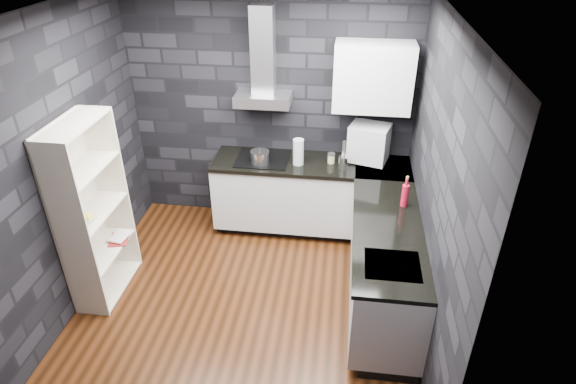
% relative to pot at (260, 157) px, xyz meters
% --- Properties ---
extents(ground, '(3.20, 3.20, 0.00)m').
position_rel_pot_xyz_m(ground, '(0.06, -1.20, -0.97)').
color(ground, '#3E1E0C').
extents(ceiling, '(3.20, 3.20, 0.00)m').
position_rel_pot_xyz_m(ceiling, '(0.06, -1.20, 1.73)').
color(ceiling, white).
extents(wall_back, '(3.20, 0.05, 2.70)m').
position_rel_pot_xyz_m(wall_back, '(0.06, 0.42, 0.38)').
color(wall_back, black).
rests_on(wall_back, ground).
extents(wall_front, '(3.20, 0.05, 2.70)m').
position_rel_pot_xyz_m(wall_front, '(0.06, -2.83, 0.38)').
color(wall_front, black).
rests_on(wall_front, ground).
extents(wall_left, '(0.05, 3.20, 2.70)m').
position_rel_pot_xyz_m(wall_left, '(-1.56, -1.20, 0.38)').
color(wall_left, black).
rests_on(wall_left, ground).
extents(wall_right, '(0.05, 3.20, 2.70)m').
position_rel_pot_xyz_m(wall_right, '(1.69, -1.20, 0.38)').
color(wall_right, black).
rests_on(wall_right, ground).
extents(toekick_back, '(2.18, 0.50, 0.10)m').
position_rel_pot_xyz_m(toekick_back, '(0.56, 0.14, -0.92)').
color(toekick_back, black).
rests_on(toekick_back, ground).
extents(toekick_right, '(0.50, 1.78, 0.10)m').
position_rel_pot_xyz_m(toekick_right, '(1.40, -1.10, -0.92)').
color(toekick_right, black).
rests_on(toekick_right, ground).
extents(counter_back_cab, '(2.20, 0.60, 0.76)m').
position_rel_pot_xyz_m(counter_back_cab, '(0.56, 0.10, -0.49)').
color(counter_back_cab, silver).
rests_on(counter_back_cab, ground).
extents(counter_right_cab, '(0.60, 1.80, 0.76)m').
position_rel_pot_xyz_m(counter_right_cab, '(1.36, -1.10, -0.49)').
color(counter_right_cab, silver).
rests_on(counter_right_cab, ground).
extents(counter_back_top, '(2.20, 0.62, 0.04)m').
position_rel_pot_xyz_m(counter_back_top, '(0.56, 0.09, -0.09)').
color(counter_back_top, black).
rests_on(counter_back_top, counter_back_cab).
extents(counter_right_top, '(0.62, 1.80, 0.04)m').
position_rel_pot_xyz_m(counter_right_top, '(1.35, -1.10, -0.09)').
color(counter_right_top, black).
rests_on(counter_right_top, counter_right_cab).
extents(counter_corner_top, '(0.62, 0.62, 0.04)m').
position_rel_pot_xyz_m(counter_corner_top, '(1.36, 0.10, -0.09)').
color(counter_corner_top, black).
rests_on(counter_corner_top, counter_right_cab).
extents(hood_body, '(0.60, 0.34, 0.12)m').
position_rel_pot_xyz_m(hood_body, '(0.01, 0.23, 0.59)').
color(hood_body, '#B8B7BC').
rests_on(hood_body, wall_back).
extents(hood_chimney, '(0.24, 0.20, 0.90)m').
position_rel_pot_xyz_m(hood_chimney, '(0.01, 0.30, 1.10)').
color(hood_chimney, '#B8B7BC').
rests_on(hood_chimney, hood_body).
extents(upper_cabinet, '(0.80, 0.35, 0.70)m').
position_rel_pot_xyz_m(upper_cabinet, '(1.16, 0.22, 0.88)').
color(upper_cabinet, silver).
rests_on(upper_cabinet, wall_back).
extents(cooktop, '(0.58, 0.50, 0.01)m').
position_rel_pot_xyz_m(cooktop, '(0.01, 0.10, -0.07)').
color(cooktop, black).
rests_on(cooktop, counter_back_top).
extents(sink_rim, '(0.44, 0.40, 0.01)m').
position_rel_pot_xyz_m(sink_rim, '(1.36, -1.60, -0.08)').
color(sink_rim, '#B8B7BC').
rests_on(sink_rim, counter_right_top).
extents(pot, '(0.25, 0.25, 0.12)m').
position_rel_pot_xyz_m(pot, '(0.00, 0.00, 0.00)').
color(pot, silver).
rests_on(pot, cooktop).
extents(glass_vase, '(0.15, 0.15, 0.29)m').
position_rel_pot_xyz_m(glass_vase, '(0.42, 0.04, 0.07)').
color(glass_vase, silver).
rests_on(glass_vase, counter_back_top).
extents(storage_jar, '(0.08, 0.08, 0.10)m').
position_rel_pot_xyz_m(storage_jar, '(0.78, 0.12, -0.02)').
color(storage_jar, tan).
rests_on(storage_jar, counter_back_top).
extents(utensil_crock, '(0.11, 0.11, 0.13)m').
position_rel_pot_xyz_m(utensil_crock, '(0.92, 0.02, -0.01)').
color(utensil_crock, silver).
rests_on(utensil_crock, counter_back_top).
extents(appliance_garage, '(0.48, 0.42, 0.41)m').
position_rel_pot_xyz_m(appliance_garage, '(1.18, 0.21, 0.15)').
color(appliance_garage, silver).
rests_on(appliance_garage, counter_back_top).
extents(red_bottle, '(0.07, 0.07, 0.22)m').
position_rel_pot_xyz_m(red_bottle, '(1.51, -0.69, 0.04)').
color(red_bottle, '#B0102C').
rests_on(red_bottle, counter_right_top).
extents(bookshelf, '(0.55, 0.86, 1.80)m').
position_rel_pot_xyz_m(bookshelf, '(-1.36, -1.19, -0.07)').
color(bookshelf, beige).
rests_on(bookshelf, ground).
extents(fruit_bowl, '(0.25, 0.25, 0.05)m').
position_rel_pot_xyz_m(fruit_bowl, '(-1.36, -1.34, -0.03)').
color(fruit_bowl, white).
rests_on(fruit_bowl, bookshelf).
extents(book_red, '(0.18, 0.07, 0.24)m').
position_rel_pot_xyz_m(book_red, '(-1.36, -1.03, -0.40)').
color(book_red, maroon).
rests_on(book_red, bookshelf).
extents(book_second, '(0.17, 0.05, 0.23)m').
position_rel_pot_xyz_m(book_second, '(-1.35, -0.97, -0.38)').
color(book_second, '#B2B2B2').
rests_on(book_second, bookshelf).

